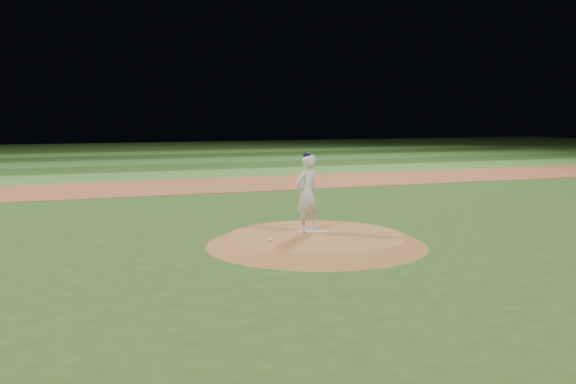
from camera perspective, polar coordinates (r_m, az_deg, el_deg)
The scene contains 12 objects.
ground at distance 16.02m, azimuth 2.53°, elevation -4.72°, with size 120.00×120.00×0.00m, color #2A4E19.
infield_dirt_band at distance 29.27m, azimuth -8.32°, elevation 0.55°, with size 70.00×6.00×0.02m, color #9E5131.
outfield_stripe_0 at distance 34.63m, azimuth -10.28°, elevation 1.49°, with size 70.00×5.00×0.02m, color #40732A.
outfield_stripe_1 at distance 39.54m, azimuth -11.59°, elevation 2.13°, with size 70.00×5.00×0.02m, color #234616.
outfield_stripe_2 at distance 44.47m, azimuth -12.62°, elevation 2.62°, with size 70.00×5.00×0.02m, color #316524.
outfield_stripe_3 at distance 49.42m, azimuth -13.44°, elevation 3.02°, with size 70.00×5.00×0.02m, color #1F3F14.
outfield_stripe_4 at distance 54.37m, azimuth -14.11°, elevation 3.34°, with size 70.00×5.00×0.02m, color #3B6F28.
outfield_stripe_5 at distance 59.33m, azimuth -14.67°, elevation 3.61°, with size 70.00×5.00×0.02m, color #244917.
pitchers_mound at distance 16.00m, azimuth 2.54°, elevation -4.28°, with size 5.50×5.50×0.25m, color #A56633.
pitching_rubber at distance 16.33m, azimuth 2.35°, elevation -3.54°, with size 0.69×0.17×0.03m, color silver.
rosin_bag at distance 15.23m, azimuth -1.63°, elevation -4.25°, with size 0.12×0.12×0.06m, color white.
pitcher_on_mound at distance 16.16m, azimuth 1.71°, elevation -0.12°, with size 0.85×0.73×2.04m.
Camera 1 is at (-6.19, -14.42, 3.24)m, focal length 40.00 mm.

